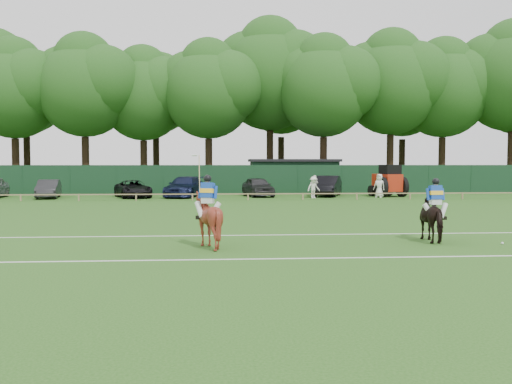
{
  "coord_description": "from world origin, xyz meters",
  "views": [
    {
      "loc": [
        -1.22,
        -21.0,
        2.7
      ],
      "look_at": [
        0.5,
        3.0,
        1.4
      ],
      "focal_mm": 38.0,
      "sensor_mm": 36.0,
      "label": 1
    }
  ],
  "objects": [
    {
      "name": "spectator_left",
      "position": [
        6.09,
        19.72,
        0.83
      ],
      "size": [
        1.23,
        0.99,
        1.66
      ],
      "primitive_type": "imported",
      "rotation": [
        0.0,
        0.0,
        0.41
      ],
      "color": "silver",
      "rests_on": "ground"
    },
    {
      "name": "perimeter_fence",
      "position": [
        0.0,
        27.0,
        1.25
      ],
      "size": [
        92.08,
        0.08,
        2.5
      ],
      "color": "#14351E",
      "rests_on": "ground"
    },
    {
      "name": "rider_chestnut",
      "position": [
        -1.54,
        -3.74,
        1.68
      ],
      "size": [
        0.91,
        0.75,
        2.05
      ],
      "rotation": [
        0.0,
        0.0,
        2.78
      ],
      "color": "silver",
      "rests_on": "ground"
    },
    {
      "name": "hatch_grey",
      "position": [
        2.03,
        22.25,
        0.78
      ],
      "size": [
        2.69,
        4.84,
        1.56
      ],
      "primitive_type": "imported",
      "rotation": [
        0.0,
        0.0,
        0.2
      ],
      "color": "#2F2F31",
      "rests_on": "ground"
    },
    {
      "name": "tractor",
      "position": [
        12.42,
        21.34,
        1.2
      ],
      "size": [
        2.61,
        3.38,
        2.54
      ],
      "rotation": [
        0.0,
        0.0,
        0.21
      ],
      "color": "#B12510",
      "rests_on": "ground"
    },
    {
      "name": "ground",
      "position": [
        0.0,
        0.0,
        0.0
      ],
      "size": [
        160.0,
        160.0,
        0.0
      ],
      "primitive_type": "plane",
      "color": "#1E4C14",
      "rests_on": "ground"
    },
    {
      "name": "suv_black",
      "position": [
        -7.76,
        21.59,
        0.67
      ],
      "size": [
        3.76,
        5.27,
        1.33
      ],
      "primitive_type": "imported",
      "rotation": [
        0.0,
        0.0,
        0.36
      ],
      "color": "black",
      "rests_on": "ground"
    },
    {
      "name": "tree_row",
      "position": [
        2.0,
        35.0,
        0.0
      ],
      "size": [
        96.0,
        12.0,
        21.0
      ],
      "primitive_type": null,
      "color": "#26561C",
      "rests_on": "ground"
    },
    {
      "name": "sedan_navy",
      "position": [
        -3.78,
        21.94,
        0.8
      ],
      "size": [
        3.43,
        5.89,
        1.6
      ],
      "primitive_type": "imported",
      "rotation": [
        0.0,
        0.0,
        -0.23
      ],
      "color": "#101633",
      "rests_on": "ground"
    },
    {
      "name": "spectator_mid",
      "position": [
        6.3,
        20.53,
        0.87
      ],
      "size": [
        1.1,
        0.89,
        1.75
      ],
      "primitive_type": "imported",
      "rotation": [
        0.0,
        0.0,
        0.54
      ],
      "color": "silver",
      "rests_on": "ground"
    },
    {
      "name": "pitch_lines",
      "position": [
        0.0,
        -3.5,
        0.01
      ],
      "size": [
        60.0,
        5.1,
        0.01
      ],
      "color": "silver",
      "rests_on": "ground"
    },
    {
      "name": "estate_black",
      "position": [
        7.69,
        22.25,
        0.83
      ],
      "size": [
        3.32,
        5.31,
        1.65
      ],
      "primitive_type": "imported",
      "rotation": [
        0.0,
        0.0,
        -0.34
      ],
      "color": "black",
      "rests_on": "ground"
    },
    {
      "name": "utility_shed",
      "position": [
        6.0,
        30.0,
        1.54
      ],
      "size": [
        8.4,
        4.4,
        3.04
      ],
      "color": "#14331E",
      "rests_on": "ground"
    },
    {
      "name": "sedan_grey",
      "position": [
        -14.09,
        21.29,
        0.71
      ],
      "size": [
        2.23,
        4.48,
        1.41
      ],
      "primitive_type": "imported",
      "rotation": [
        0.0,
        0.0,
        0.18
      ],
      "color": "#2E2E31",
      "rests_on": "ground"
    },
    {
      "name": "horse_chestnut",
      "position": [
        -1.53,
        -3.73,
        0.89
      ],
      "size": [
        1.92,
        2.02,
        1.78
      ],
      "primitive_type": "imported",
      "rotation": [
        0.0,
        0.0,
        2.78
      ],
      "color": "maroon",
      "rests_on": "ground"
    },
    {
      "name": "spectator_right",
      "position": [
        11.35,
        20.19,
        0.92
      ],
      "size": [
        1.07,
        1.02,
        1.84
      ],
      "primitive_type": "imported",
      "rotation": [
        0.0,
        0.0,
        -0.68
      ],
      "color": "white",
      "rests_on": "ground"
    },
    {
      "name": "polo_ball",
      "position": [
        8.17,
        -3.88,
        0.04
      ],
      "size": [
        0.09,
        0.09,
        0.09
      ],
      "primitive_type": "sphere",
      "color": "silver",
      "rests_on": "ground"
    },
    {
      "name": "rider_dark",
      "position": [
        6.23,
        -3.02,
        1.53
      ],
      "size": [
        0.94,
        0.38,
        1.41
      ],
      "rotation": [
        0.0,
        0.0,
        3.17
      ],
      "color": "silver",
      "rests_on": "ground"
    },
    {
      "name": "pitch_rail",
      "position": [
        0.0,
        18.0,
        0.45
      ],
      "size": [
        62.1,
        0.1,
        0.5
      ],
      "color": "#997F5B",
      "rests_on": "ground"
    },
    {
      "name": "horse_dark",
      "position": [
        6.23,
        -3.01,
        0.8
      ],
      "size": [
        0.91,
        1.92,
        1.6
      ],
      "primitive_type": "imported",
      "rotation": [
        0.0,
        0.0,
        3.17
      ],
      "color": "black",
      "rests_on": "ground"
    }
  ]
}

